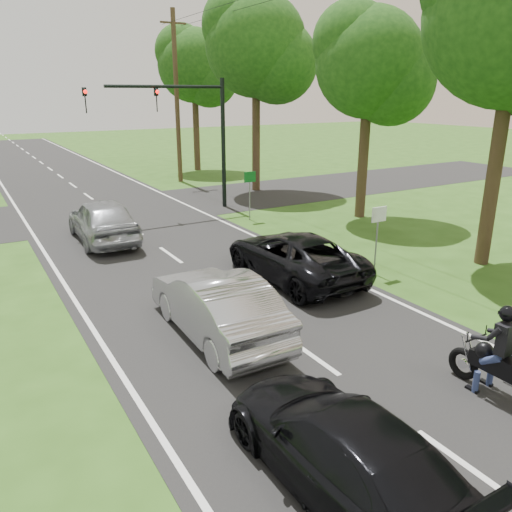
# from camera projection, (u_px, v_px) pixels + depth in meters

# --- Properties ---
(ground) EXTENTS (140.00, 140.00, 0.00)m
(ground) POSITION_uv_depth(u_px,v_px,m) (309.00, 354.00, 10.67)
(ground) COLOR #2B4E16
(ground) RESTS_ON ground
(road) EXTENTS (8.00, 100.00, 0.01)m
(road) POSITION_uv_depth(u_px,v_px,m) (151.00, 241.00, 18.84)
(road) COLOR black
(road) RESTS_ON ground
(cross_road) EXTENTS (60.00, 7.00, 0.01)m
(cross_road) POSITION_uv_depth(u_px,v_px,m) (108.00, 211.00, 23.74)
(cross_road) COLOR black
(cross_road) RESTS_ON ground
(motorcycle_rider) EXTENTS (0.60, 2.12, 1.83)m
(motorcycle_rider) POSITION_uv_depth(u_px,v_px,m) (504.00, 363.00, 8.92)
(motorcycle_rider) COLOR black
(motorcycle_rider) RESTS_ON ground
(dark_suv) EXTENTS (2.33, 5.05, 1.40)m
(dark_suv) POSITION_uv_depth(u_px,v_px,m) (294.00, 256.00, 14.86)
(dark_suv) COLOR black
(dark_suv) RESTS_ON road
(silver_sedan) EXTENTS (1.68, 4.61, 1.51)m
(silver_sedan) POSITION_uv_depth(u_px,v_px,m) (217.00, 305.00, 11.28)
(silver_sedan) COLOR #AEAEB3
(silver_sedan) RESTS_ON road
(silver_suv) EXTENTS (2.08, 4.86, 1.64)m
(silver_suv) POSITION_uv_depth(u_px,v_px,m) (103.00, 220.00, 18.59)
(silver_suv) COLOR #9B9EA2
(silver_suv) RESTS_ON road
(dark_car_behind) EXTENTS (1.79, 4.37, 1.27)m
(dark_car_behind) POSITION_uv_depth(u_px,v_px,m) (343.00, 447.00, 6.92)
(dark_car_behind) COLOR black
(dark_car_behind) RESTS_ON road
(traffic_signal) EXTENTS (6.38, 0.44, 6.00)m
(traffic_signal) POSITION_uv_depth(u_px,v_px,m) (186.00, 121.00, 22.44)
(traffic_signal) COLOR black
(traffic_signal) RESTS_ON ground
(utility_pole_far) EXTENTS (1.60, 0.28, 10.00)m
(utility_pole_far) POSITION_uv_depth(u_px,v_px,m) (177.00, 97.00, 30.07)
(utility_pole_far) COLOR #4D3723
(utility_pole_far) RESTS_ON ground
(sign_white) EXTENTS (0.55, 0.07, 2.12)m
(sign_white) POSITION_uv_depth(u_px,v_px,m) (378.00, 224.00, 14.90)
(sign_white) COLOR slate
(sign_white) RESTS_ON ground
(sign_green) EXTENTS (0.55, 0.07, 2.12)m
(sign_green) POSITION_uv_depth(u_px,v_px,m) (250.00, 184.00, 21.53)
(sign_green) COLOR slate
(sign_green) RESTS_ON ground
(tree_row_c) EXTENTS (4.80, 4.65, 8.76)m
(tree_row_c) POSITION_uv_depth(u_px,v_px,m) (377.00, 70.00, 20.66)
(tree_row_c) COLOR #332316
(tree_row_c) RESTS_ON ground
(tree_row_d) EXTENTS (5.76, 5.58, 10.45)m
(tree_row_d) POSITION_uv_depth(u_px,v_px,m) (263.00, 52.00, 26.48)
(tree_row_d) COLOR #332316
(tree_row_d) RESTS_ON ground
(tree_row_e) EXTENTS (5.28, 5.12, 9.61)m
(tree_row_e) POSITION_uv_depth(u_px,v_px,m) (199.00, 70.00, 34.21)
(tree_row_e) COLOR #332316
(tree_row_e) RESTS_ON ground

